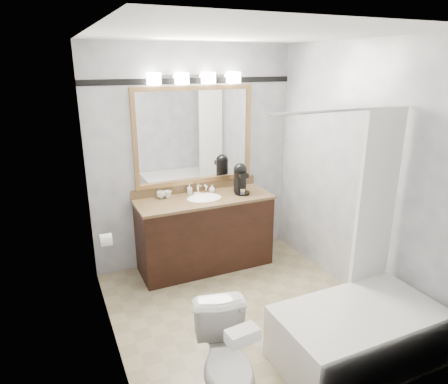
{
  "coord_description": "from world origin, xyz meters",
  "views": [
    {
      "loc": [
        -1.54,
        -2.91,
        2.3
      ],
      "look_at": [
        -0.06,
        0.35,
        1.12
      ],
      "focal_mm": 32.0,
      "sensor_mm": 36.0,
      "label": 1
    }
  ],
  "objects": [
    {
      "name": "room",
      "position": [
        0.0,
        0.0,
        1.25
      ],
      "size": [
        2.42,
        2.62,
        2.52
      ],
      "color": "#998C67",
      "rests_on": "ground"
    },
    {
      "name": "tp_roll",
      "position": [
        -1.14,
        0.66,
        0.7
      ],
      "size": [
        0.11,
        0.12,
        0.12
      ],
      "primitive_type": "cylinder",
      "rotation": [
        0.0,
        1.57,
        0.0
      ],
      "color": "white",
      "rests_on": "room"
    },
    {
      "name": "toilet",
      "position": [
        -0.6,
        -0.9,
        0.34
      ],
      "size": [
        0.51,
        0.73,
        0.68
      ],
      "primitive_type": "imported",
      "rotation": [
        0.0,
        0.0,
        -0.21
      ],
      "color": "white",
      "rests_on": "ground"
    },
    {
      "name": "vanity_light_bar",
      "position": [
        0.0,
        1.23,
        2.13
      ],
      "size": [
        1.02,
        0.14,
        0.12
      ],
      "color": "silver",
      "rests_on": "room"
    },
    {
      "name": "soap_bottle_a",
      "position": [
        -0.1,
        1.21,
        0.9
      ],
      "size": [
        0.05,
        0.05,
        0.11
      ],
      "primitive_type": "imported",
      "rotation": [
        0.0,
        0.0,
        -0.06
      ],
      "color": "white",
      "rests_on": "vanity"
    },
    {
      "name": "mirror",
      "position": [
        0.0,
        1.28,
        1.5
      ],
      "size": [
        1.4,
        0.04,
        1.1
      ],
      "color": "#AC7F4D",
      "rests_on": "room"
    },
    {
      "name": "vanity",
      "position": [
        0.0,
        1.02,
        0.44
      ],
      "size": [
        1.53,
        0.58,
        0.97
      ],
      "color": "black",
      "rests_on": "ground"
    },
    {
      "name": "soap_bottle_b",
      "position": [
        0.16,
        1.16,
        0.89
      ],
      "size": [
        0.09,
        0.09,
        0.09
      ],
      "primitive_type": "imported",
      "rotation": [
        0.0,
        0.0,
        -0.34
      ],
      "color": "white",
      "rests_on": "vanity"
    },
    {
      "name": "accent_stripe",
      "position": [
        0.0,
        1.29,
        2.1
      ],
      "size": [
        2.4,
        0.01,
        0.06
      ],
      "primitive_type": "cube",
      "color": "black",
      "rests_on": "room"
    },
    {
      "name": "tissue_box",
      "position": [
        -0.6,
        -1.12,
        0.72
      ],
      "size": [
        0.21,
        0.13,
        0.08
      ],
      "primitive_type": "cube",
      "rotation": [
        0.0,
        0.0,
        0.1
      ],
      "color": "white",
      "rests_on": "toilet"
    },
    {
      "name": "cup_left",
      "position": [
        -0.44,
        1.21,
        0.89
      ],
      "size": [
        0.12,
        0.12,
        0.08
      ],
      "primitive_type": "imported",
      "rotation": [
        0.0,
        0.0,
        -0.32
      ],
      "color": "white",
      "rests_on": "vanity"
    },
    {
      "name": "coffee_maker",
      "position": [
        0.45,
        1.02,
        1.03
      ],
      "size": [
        0.18,
        0.23,
        0.35
      ],
      "rotation": [
        0.0,
        0.0,
        -0.04
      ],
      "color": "black",
      "rests_on": "vanity"
    },
    {
      "name": "bathtub",
      "position": [
        0.55,
        -0.9,
        0.28
      ],
      "size": [
        1.3,
        0.75,
        1.96
      ],
      "color": "white",
      "rests_on": "ground"
    },
    {
      "name": "soap_bar",
      "position": [
        -0.04,
        1.13,
        0.86
      ],
      "size": [
        0.09,
        0.06,
        0.03
      ],
      "primitive_type": "cube",
      "rotation": [
        0.0,
        0.0,
        0.2
      ],
      "color": "beige",
      "rests_on": "vanity"
    },
    {
      "name": "cup_right",
      "position": [
        -0.37,
        1.18,
        0.89
      ],
      "size": [
        0.11,
        0.11,
        0.08
      ],
      "primitive_type": "imported",
      "rotation": [
        0.0,
        0.0,
        -0.33
      ],
      "color": "white",
      "rests_on": "vanity"
    }
  ]
}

